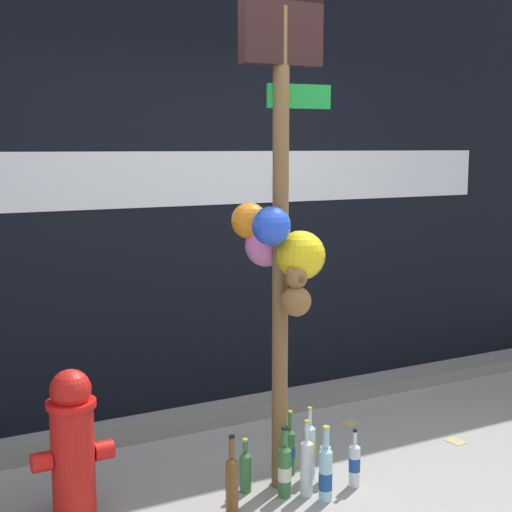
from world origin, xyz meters
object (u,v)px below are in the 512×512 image
Objects in this scene: bottle_4 at (290,450)px; bottle_7 at (307,466)px; fire_hydrant at (73,443)px; bottle_0 at (354,464)px; bottle_1 at (309,449)px; bottle_8 at (245,470)px; bottle_3 at (326,473)px; bottle_6 at (285,469)px; bottle_5 at (325,461)px; memorial_post at (280,214)px; bottle_2 at (232,483)px.

bottle_7 reaches higher than bottle_4.
fire_hydrant reaches higher than bottle_0.
bottle_8 is (-0.38, 0.02, -0.05)m from bottle_1.
bottle_3 reaches higher than bottle_6.
bottle_8 is (-0.43, 0.10, 0.00)m from bottle_5.
bottle_1 is (-0.16, 0.20, 0.04)m from bottle_0.
bottle_5 is at bearing -11.92° from fire_hydrant.
bottle_5 is (0.05, -0.08, -0.05)m from bottle_1.
fire_hydrant is 1.47m from bottle_0.
memorial_post is 6.98× the size of bottle_4.
fire_hydrant is at bearing 170.06° from memorial_post.
fire_hydrant reaches higher than bottle_2.
bottle_3 is at bearing -59.33° from bottle_7.
bottle_0 is 0.84× the size of bottle_6.
bottle_3 is at bearing -66.23° from memorial_post.
bottle_6 reaches higher than bottle_5.
bottle_3 is 0.22m from bottle_5.
fire_hydrant reaches higher than bottle_5.
bottle_4 is at bearing 78.35° from bottle_7.
fire_hydrant is 2.34× the size of bottle_0.
bottle_4 is at bearing 125.77° from bottle_5.
bottle_1 is 1.39× the size of bottle_8.
bottle_8 is (-0.15, 0.15, -0.03)m from bottle_6.
fire_hydrant is at bearing 171.03° from bottle_1.
bottle_7 reaches higher than bottle_5.
bottle_3 is at bearing -164.76° from bottle_0.
fire_hydrant is 1.28m from bottle_3.
bottle_4 reaches higher than bottle_8.
bottle_3 is at bearing -104.17° from bottle_1.
bottle_0 is at bearing -31.39° from memorial_post.
bottle_0 is 0.39m from bottle_6.
bottle_0 is 0.37m from bottle_4.
bottle_3 is 0.98× the size of bottle_7.
bottle_2 reaches higher than bottle_3.
memorial_post is 6.28× the size of bottle_2.
bottle_4 is (-0.07, 0.09, -0.03)m from bottle_1.
bottle_7 is 1.40× the size of bottle_8.
fire_hydrant is 1.84× the size of bottle_1.
bottle_0 is at bearing -11.00° from bottle_6.
bottle_5 is at bearing -54.23° from bottle_4.
memorial_post is 1.52m from fire_hydrant.
bottle_0 is (0.34, -0.21, -1.33)m from memorial_post.
fire_hydrant is at bearing 174.94° from bottle_4.
fire_hydrant is at bearing 168.57° from bottle_8.
bottle_2 is at bearing 168.66° from bottle_3.
bottle_1 is 1.39× the size of bottle_5.
bottle_8 is at bearing 138.19° from bottle_3.
bottle_3 is 0.11m from bottle_7.
bottle_7 reaches higher than bottle_1.
bottle_6 is at bearing -151.55° from bottle_1.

